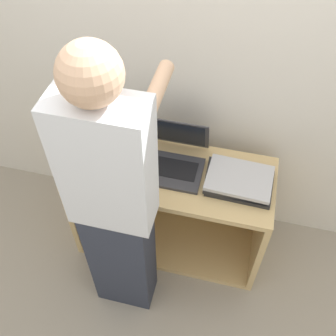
{
  "coord_description": "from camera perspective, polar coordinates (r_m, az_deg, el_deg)",
  "views": [
    {
      "loc": [
        0.33,
        -1.18,
        2.47
      ],
      "look_at": [
        0.0,
        0.18,
        0.86
      ],
      "focal_mm": 42.0,
      "sensor_mm": 36.0,
      "label": 1
    }
  ],
  "objects": [
    {
      "name": "laptop_stack_left",
      "position": [
        2.3,
        -9.02,
        2.47
      ],
      "size": [
        0.38,
        0.28,
        0.16
      ],
      "color": "slate",
      "rests_on": "cart"
    },
    {
      "name": "ground_plane",
      "position": [
        2.76,
        -0.93,
        -14.67
      ],
      "size": [
        12.0,
        12.0,
        0.0
      ],
      "primitive_type": "plane",
      "color": "#9E9384"
    },
    {
      "name": "wall_back",
      "position": [
        2.23,
        2.79,
        14.2
      ],
      "size": [
        8.0,
        0.05,
        2.4
      ],
      "color": "silver",
      "rests_on": "ground_plane"
    },
    {
      "name": "laptop_open",
      "position": [
        2.27,
        0.82,
        1.44
      ],
      "size": [
        0.36,
        0.36,
        0.27
      ],
      "color": "#333338",
      "rests_on": "cart"
    },
    {
      "name": "person",
      "position": [
        1.92,
        -7.81,
        -5.58
      ],
      "size": [
        0.4,
        0.54,
        1.81
      ],
      "color": "#2D3342",
      "rests_on": "ground_plane"
    },
    {
      "name": "cart",
      "position": [
        2.61,
        0.76,
        -4.75
      ],
      "size": [
        1.2,
        0.52,
        0.74
      ],
      "color": "tan",
      "rests_on": "ground_plane"
    },
    {
      "name": "inventory_tag",
      "position": [
        2.2,
        -9.79,
        2.82
      ],
      "size": [
        0.06,
        0.02,
        0.01
      ],
      "color": "red",
      "rests_on": "laptop_stack_left"
    },
    {
      "name": "laptop_stack_right",
      "position": [
        2.22,
        10.27,
        -1.78
      ],
      "size": [
        0.38,
        0.28,
        0.07
      ],
      "color": "#232326",
      "rests_on": "cart"
    }
  ]
}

